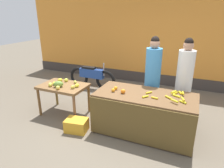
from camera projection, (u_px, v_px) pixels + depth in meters
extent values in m
plane|color=#665B4C|center=(119.00, 125.00, 4.31)|extent=(24.00, 24.00, 0.00)
cube|color=orange|center=(153.00, 41.00, 6.44)|extent=(9.31, 0.20, 2.89)
cube|color=#3F3833|center=(150.00, 78.00, 6.78)|extent=(9.31, 0.04, 0.36)
cube|color=brown|center=(144.00, 113.00, 3.97)|extent=(1.93, 0.90, 0.82)
cube|color=brown|center=(138.00, 125.00, 3.56)|extent=(1.93, 0.03, 0.76)
cube|color=brown|center=(63.00, 86.00, 4.59)|extent=(1.07, 0.73, 0.06)
cylinder|color=brown|center=(39.00, 102.00, 4.62)|extent=(0.06, 0.06, 0.67)
cylinder|color=brown|center=(74.00, 110.00, 4.26)|extent=(0.06, 0.06, 0.67)
cylinder|color=brown|center=(56.00, 93.00, 5.16)|extent=(0.06, 0.06, 0.67)
cylinder|color=brown|center=(89.00, 99.00, 4.80)|extent=(0.06, 0.06, 0.67)
cylinder|color=gold|center=(183.00, 102.00, 3.45)|extent=(0.13, 0.10, 0.04)
cylinder|color=gold|center=(175.00, 93.00, 3.82)|extent=(0.10, 0.16, 0.04)
cylinder|color=gold|center=(155.00, 98.00, 3.62)|extent=(0.13, 0.06, 0.04)
cylinder|color=gold|center=(168.00, 97.00, 3.64)|extent=(0.14, 0.12, 0.04)
cylinder|color=gold|center=(149.00, 93.00, 3.85)|extent=(0.11, 0.12, 0.04)
cylinder|color=yellow|center=(177.00, 96.00, 3.70)|extent=(0.15, 0.09, 0.04)
cylinder|color=yellow|center=(145.00, 97.00, 3.67)|extent=(0.11, 0.12, 0.04)
cylinder|color=yellow|center=(180.00, 93.00, 3.85)|extent=(0.09, 0.13, 0.04)
cylinder|color=gold|center=(183.00, 99.00, 3.49)|extent=(0.08, 0.15, 0.04)
cylinder|color=gold|center=(174.00, 101.00, 3.43)|extent=(0.14, 0.11, 0.04)
cylinder|color=gold|center=(183.00, 93.00, 3.75)|extent=(0.06, 0.14, 0.04)
cylinder|color=yellow|center=(174.00, 92.00, 3.80)|extent=(0.10, 0.14, 0.04)
sphere|color=orange|center=(123.00, 91.00, 3.85)|extent=(0.09, 0.09, 0.09)
sphere|color=orange|center=(113.00, 90.00, 3.93)|extent=(0.07, 0.07, 0.07)
sphere|color=orange|center=(116.00, 88.00, 4.03)|extent=(0.07, 0.07, 0.07)
ellipsoid|color=#E6C749|center=(58.00, 88.00, 4.29)|extent=(0.11, 0.12, 0.09)
ellipsoid|color=#D8C945|center=(73.00, 87.00, 4.34)|extent=(0.11, 0.12, 0.08)
ellipsoid|color=#D3DA47|center=(66.00, 80.00, 4.78)|extent=(0.12, 0.13, 0.09)
ellipsoid|color=#DDD948|center=(50.00, 85.00, 4.48)|extent=(0.13, 0.14, 0.09)
ellipsoid|color=yellow|center=(77.00, 85.00, 4.43)|extent=(0.09, 0.13, 0.08)
ellipsoid|color=yellow|center=(54.00, 83.00, 4.57)|extent=(0.10, 0.11, 0.08)
ellipsoid|color=yellow|center=(60.00, 80.00, 4.79)|extent=(0.13, 0.14, 0.08)
ellipsoid|color=#D6CE4C|center=(75.00, 82.00, 4.67)|extent=(0.11, 0.11, 0.07)
ellipsoid|color=olive|center=(58.00, 84.00, 4.43)|extent=(0.26, 0.24, 0.14)
cylinder|color=#33333D|center=(151.00, 102.00, 4.60)|extent=(0.29, 0.29, 0.72)
cylinder|color=#3F8CCC|center=(153.00, 68.00, 4.32)|extent=(0.34, 0.34, 0.88)
sphere|color=tan|center=(155.00, 44.00, 4.14)|extent=(0.21, 0.21, 0.21)
sphere|color=black|center=(155.00, 40.00, 4.11)|extent=(0.18, 0.18, 0.18)
cylinder|color=#33333D|center=(181.00, 105.00, 4.43)|extent=(0.29, 0.29, 0.72)
cylinder|color=white|center=(185.00, 71.00, 4.16)|extent=(0.34, 0.34, 0.87)
sphere|color=tan|center=(189.00, 46.00, 3.97)|extent=(0.21, 0.21, 0.21)
sphere|color=black|center=(189.00, 42.00, 3.95)|extent=(0.18, 0.18, 0.18)
torus|color=black|center=(105.00, 81.00, 6.12)|extent=(0.65, 0.09, 0.65)
torus|color=black|center=(79.00, 77.00, 6.47)|extent=(0.65, 0.09, 0.65)
cube|color=navy|center=(92.00, 73.00, 6.23)|extent=(0.80, 0.18, 0.28)
cube|color=black|center=(89.00, 68.00, 6.21)|extent=(0.44, 0.16, 0.08)
cylinder|color=gray|center=(104.00, 69.00, 6.02)|extent=(0.04, 0.04, 0.40)
cube|color=gold|center=(77.00, 125.00, 4.07)|extent=(0.49, 0.39, 0.26)
ellipsoid|color=maroon|center=(108.00, 96.00, 5.09)|extent=(0.47, 0.46, 0.56)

